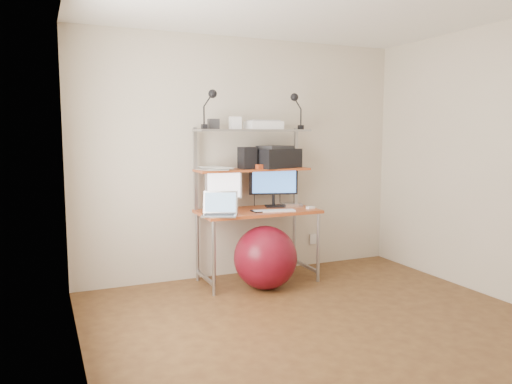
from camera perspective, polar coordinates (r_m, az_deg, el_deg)
room at (r=3.72m, az=9.17°, el=2.62°), size 3.60×3.60×3.60m
computer_desk at (r=5.07m, az=-0.09°, el=0.44°), size 1.20×0.60×1.57m
wall_outlet at (r=5.81m, az=6.53°, el=-5.35°), size 0.08×0.01×0.12m
monitor_silver at (r=5.05m, az=-3.72°, el=0.46°), size 0.37×0.15×0.42m
monitor_black at (r=5.25m, az=2.02°, el=1.11°), size 0.50×0.21×0.51m
laptop at (r=4.72m, az=-4.14°, el=-2.10°), size 0.40×0.37×0.28m
keyboard at (r=4.96m, az=2.09°, el=-2.15°), size 0.43×0.20×0.01m
mouse at (r=5.16m, az=6.24°, el=-1.78°), size 0.09×0.06×0.02m
mac_mini at (r=5.29m, az=4.04°, el=-1.46°), size 0.22×0.22×0.04m
phone at (r=4.92m, az=0.03°, el=-2.22°), size 0.08×0.14×0.01m
printer at (r=5.25m, az=2.19°, el=3.97°), size 0.57×0.47×0.23m
nas_cube at (r=5.08m, az=-1.00°, el=3.92°), size 0.17×0.17×0.22m
red_box at (r=5.09m, az=0.72°, el=2.94°), size 0.19×0.14×0.05m
scanner at (r=5.14m, az=0.83°, el=7.68°), size 0.36×0.24×0.10m
box_white at (r=5.02m, az=-2.39°, el=7.89°), size 0.11×0.09×0.12m
box_grey at (r=4.98m, az=-4.88°, el=7.75°), size 0.11×0.11×0.10m
clip_lamp_left at (r=4.86m, az=-5.19°, el=10.41°), size 0.15×0.08×0.38m
clip_lamp_right at (r=5.28m, az=4.56°, el=10.09°), size 0.15×0.08×0.37m
exercise_ball at (r=4.89m, az=1.08°, el=-7.50°), size 0.62×0.62×0.62m
paper_stack at (r=4.98m, az=-4.68°, el=2.73°), size 0.36×0.41×0.03m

